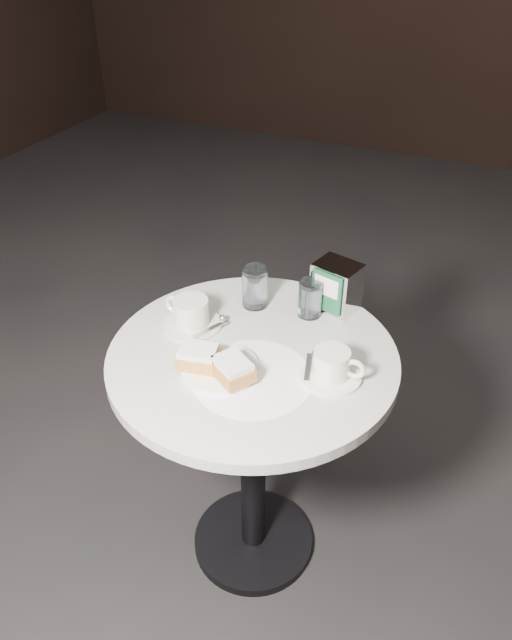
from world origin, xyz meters
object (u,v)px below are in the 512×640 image
at_px(cafe_table, 253,414).
at_px(coffee_cup_right, 332,367).
at_px(napkin_dispenser, 336,287).
at_px(water_glass_left, 255,288).
at_px(coffee_cup_left, 191,315).
at_px(beignet_plate, 217,365).
at_px(water_glass_right, 310,299).

distance_m(cafe_table, coffee_cup_right, 0.30).
xyz_separation_m(coffee_cup_right, napkin_dispenser, (-0.08, 0.28, 0.03)).
bearing_deg(water_glass_left, coffee_cup_right, -35.85).
distance_m(cafe_table, coffee_cup_left, 0.30).
xyz_separation_m(coffee_cup_right, water_glass_left, (-0.28, 0.20, 0.02)).
bearing_deg(napkin_dispenser, cafe_table, -98.62).
distance_m(beignet_plate, water_glass_right, 0.33).
xyz_separation_m(beignet_plate, water_glass_left, (-0.04, 0.29, 0.03)).
bearing_deg(coffee_cup_right, cafe_table, 177.10).
bearing_deg(coffee_cup_left, napkin_dispenser, 46.81).
relative_size(coffee_cup_left, napkin_dispenser, 1.34).
xyz_separation_m(coffee_cup_right, water_glass_right, (-0.13, 0.22, 0.02)).
xyz_separation_m(water_glass_left, napkin_dispenser, (0.20, 0.07, 0.01)).
bearing_deg(coffee_cup_right, water_glass_left, 143.57).
bearing_deg(napkin_dispenser, beignet_plate, -98.66).
xyz_separation_m(cafe_table, coffee_cup_left, (-0.19, 0.04, 0.23)).
distance_m(cafe_table, water_glass_right, 0.33).
distance_m(cafe_table, beignet_plate, 0.25).
distance_m(water_glass_left, napkin_dispenser, 0.21).
bearing_deg(beignet_plate, water_glass_right, 70.19).
relative_size(beignet_plate, napkin_dispenser, 1.56).
bearing_deg(coffee_cup_right, napkin_dispenser, 105.95).
distance_m(coffee_cup_left, coffee_cup_right, 0.39).
relative_size(coffee_cup_right, water_glass_right, 1.54).
distance_m(cafe_table, water_glass_left, 0.33).
relative_size(beignet_plate, coffee_cup_left, 1.16).
relative_size(beignet_plate, water_glass_left, 1.85).
height_order(cafe_table, coffee_cup_left, coffee_cup_left).
xyz_separation_m(beignet_plate, napkin_dispenser, (0.16, 0.37, 0.04)).
xyz_separation_m(cafe_table, water_glass_left, (-0.08, 0.19, 0.25)).
relative_size(beignet_plate, coffee_cup_right, 1.34).
xyz_separation_m(cafe_table, water_glass_right, (0.07, 0.21, 0.25)).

